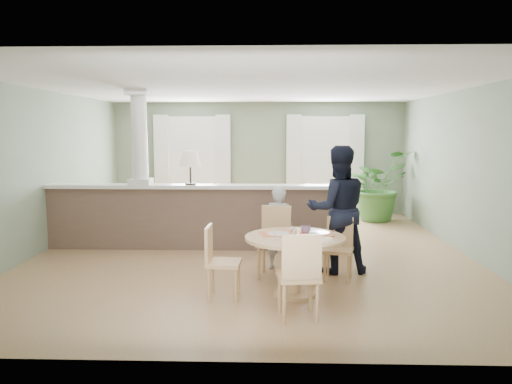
{
  "coord_description": "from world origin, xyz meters",
  "views": [
    {
      "loc": [
        0.32,
        -8.15,
        2.01
      ],
      "look_at": [
        0.1,
        -1.0,
        1.14
      ],
      "focal_mm": 35.0,
      "sensor_mm": 36.0,
      "label": 1
    }
  ],
  "objects_px": {
    "chair_far_man": "(339,245)",
    "chair_near": "(299,272)",
    "chair_side": "(218,258)",
    "dining_table": "(295,248)",
    "sofa": "(224,209)",
    "houseplant": "(377,186)",
    "chair_far_boy": "(275,238)",
    "child_person": "(279,228)",
    "man_person": "(338,209)"
  },
  "relations": [
    {
      "from": "sofa",
      "to": "chair_far_boy",
      "type": "bearing_deg",
      "value": -85.2
    },
    {
      "from": "sofa",
      "to": "houseplant",
      "type": "relative_size",
      "value": 1.9
    },
    {
      "from": "man_person",
      "to": "houseplant",
      "type": "bearing_deg",
      "value": -115.27
    },
    {
      "from": "sofa",
      "to": "dining_table",
      "type": "distance_m",
      "value": 4.16
    },
    {
      "from": "chair_far_boy",
      "to": "sofa",
      "type": "bearing_deg",
      "value": 118.04
    },
    {
      "from": "chair_far_boy",
      "to": "child_person",
      "type": "relative_size",
      "value": 0.79
    },
    {
      "from": "houseplant",
      "to": "child_person",
      "type": "xyz_separation_m",
      "value": [
        -2.27,
        -4.08,
        -0.18
      ]
    },
    {
      "from": "chair_far_boy",
      "to": "chair_far_man",
      "type": "distance_m",
      "value": 0.88
    },
    {
      "from": "chair_far_man",
      "to": "dining_table",
      "type": "bearing_deg",
      "value": -116.44
    },
    {
      "from": "chair_near",
      "to": "child_person",
      "type": "xyz_separation_m",
      "value": [
        -0.19,
        2.0,
        0.08
      ]
    },
    {
      "from": "chair_side",
      "to": "man_person",
      "type": "bearing_deg",
      "value": -51.25
    },
    {
      "from": "chair_near",
      "to": "houseplant",
      "type": "bearing_deg",
      "value": -115.43
    },
    {
      "from": "chair_side",
      "to": "houseplant",
      "type": "bearing_deg",
      "value": -26.98
    },
    {
      "from": "sofa",
      "to": "chair_side",
      "type": "bearing_deg",
      "value": -98.66
    },
    {
      "from": "chair_side",
      "to": "dining_table",
      "type": "bearing_deg",
      "value": -80.47
    },
    {
      "from": "chair_near",
      "to": "sofa",
      "type": "bearing_deg",
      "value": -81.92
    },
    {
      "from": "sofa",
      "to": "houseplant",
      "type": "height_order",
      "value": "houseplant"
    },
    {
      "from": "houseplant",
      "to": "chair_near",
      "type": "distance_m",
      "value": 6.44
    },
    {
      "from": "sofa",
      "to": "dining_table",
      "type": "height_order",
      "value": "sofa"
    },
    {
      "from": "chair_far_boy",
      "to": "chair_side",
      "type": "distance_m",
      "value": 1.18
    },
    {
      "from": "chair_far_boy",
      "to": "child_person",
      "type": "height_order",
      "value": "child_person"
    },
    {
      "from": "chair_far_boy",
      "to": "chair_far_man",
      "type": "height_order",
      "value": "chair_far_boy"
    },
    {
      "from": "sofa",
      "to": "chair_far_man",
      "type": "bearing_deg",
      "value": -72.93
    },
    {
      "from": "child_person",
      "to": "man_person",
      "type": "distance_m",
      "value": 0.89
    },
    {
      "from": "dining_table",
      "to": "chair_far_man",
      "type": "distance_m",
      "value": 0.97
    },
    {
      "from": "houseplant",
      "to": "chair_near",
      "type": "bearing_deg",
      "value": -108.89
    },
    {
      "from": "man_person",
      "to": "chair_far_boy",
      "type": "bearing_deg",
      "value": 6.62
    },
    {
      "from": "houseplant",
      "to": "chair_side",
      "type": "relative_size",
      "value": 1.79
    },
    {
      "from": "chair_far_boy",
      "to": "chair_side",
      "type": "bearing_deg",
      "value": -115.63
    },
    {
      "from": "sofa",
      "to": "chair_side",
      "type": "relative_size",
      "value": 3.41
    },
    {
      "from": "chair_far_boy",
      "to": "houseplant",
      "type": "bearing_deg",
      "value": 72.3
    },
    {
      "from": "dining_table",
      "to": "chair_side",
      "type": "relative_size",
      "value": 1.38
    },
    {
      "from": "dining_table",
      "to": "man_person",
      "type": "height_order",
      "value": "man_person"
    },
    {
      "from": "houseplant",
      "to": "chair_near",
      "type": "height_order",
      "value": "houseplant"
    },
    {
      "from": "chair_far_man",
      "to": "chair_side",
      "type": "distance_m",
      "value": 1.78
    },
    {
      "from": "chair_far_man",
      "to": "child_person",
      "type": "bearing_deg",
      "value": 166.34
    },
    {
      "from": "sofa",
      "to": "chair_far_boy",
      "type": "relative_size",
      "value": 3.11
    },
    {
      "from": "houseplant",
      "to": "chair_far_man",
      "type": "bearing_deg",
      "value": -107.87
    },
    {
      "from": "houseplant",
      "to": "chair_far_man",
      "type": "height_order",
      "value": "houseplant"
    },
    {
      "from": "chair_far_boy",
      "to": "chair_far_man",
      "type": "relative_size",
      "value": 1.15
    },
    {
      "from": "houseplant",
      "to": "man_person",
      "type": "bearing_deg",
      "value": -108.93
    },
    {
      "from": "chair_far_man",
      "to": "chair_near",
      "type": "bearing_deg",
      "value": -97.19
    },
    {
      "from": "chair_far_man",
      "to": "houseplant",
      "type": "bearing_deg",
      "value": 86.71
    },
    {
      "from": "child_person",
      "to": "chair_far_boy",
      "type": "bearing_deg",
      "value": 94.57
    },
    {
      "from": "sofa",
      "to": "man_person",
      "type": "bearing_deg",
      "value": -70.01
    },
    {
      "from": "houseplant",
      "to": "chair_far_boy",
      "type": "bearing_deg",
      "value": -117.9
    },
    {
      "from": "chair_far_boy",
      "to": "chair_far_man",
      "type": "bearing_deg",
      "value": 2.53
    },
    {
      "from": "dining_table",
      "to": "chair_far_man",
      "type": "xyz_separation_m",
      "value": [
        0.63,
        0.72,
        -0.12
      ]
    },
    {
      "from": "chair_side",
      "to": "man_person",
      "type": "relative_size",
      "value": 0.49
    },
    {
      "from": "sofa",
      "to": "chair_near",
      "type": "height_order",
      "value": "chair_near"
    }
  ]
}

